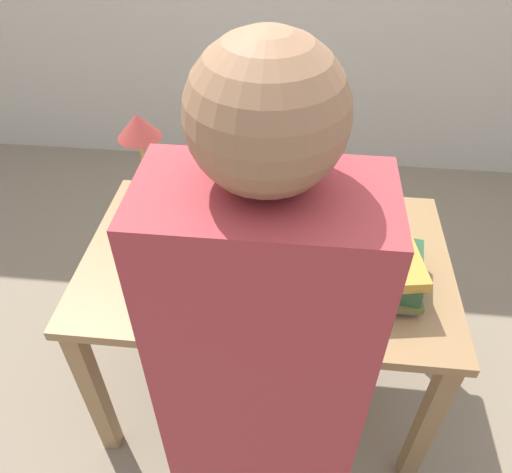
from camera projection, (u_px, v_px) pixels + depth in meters
name	position (u px, v px, depth m)	size (l,w,h in m)	color
ground_plane	(264.00, 380.00, 2.22)	(12.00, 12.00, 0.00)	gray
reading_desk	(266.00, 278.00, 1.78)	(1.25, 0.78, 0.77)	#937047
open_book	(249.00, 244.00, 1.72)	(0.51, 0.36, 0.10)	black
book_stack_tall	(387.00, 268.00, 1.57)	(0.25, 0.31, 0.14)	slate
book_standing_upright	(342.00, 252.00, 1.55)	(0.04, 0.16, 0.25)	tan
reading_lamp	(140.00, 138.00, 1.72)	(0.15, 0.15, 0.39)	tan
coffee_mug	(327.00, 241.00, 1.71)	(0.08, 0.11, 0.09)	#335184
person_reader	(261.00, 439.00, 1.11)	(0.36, 0.22, 1.77)	#2D3342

